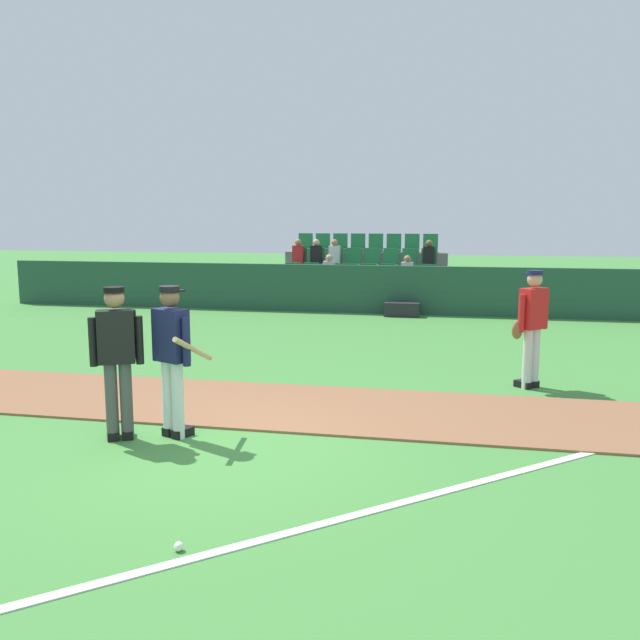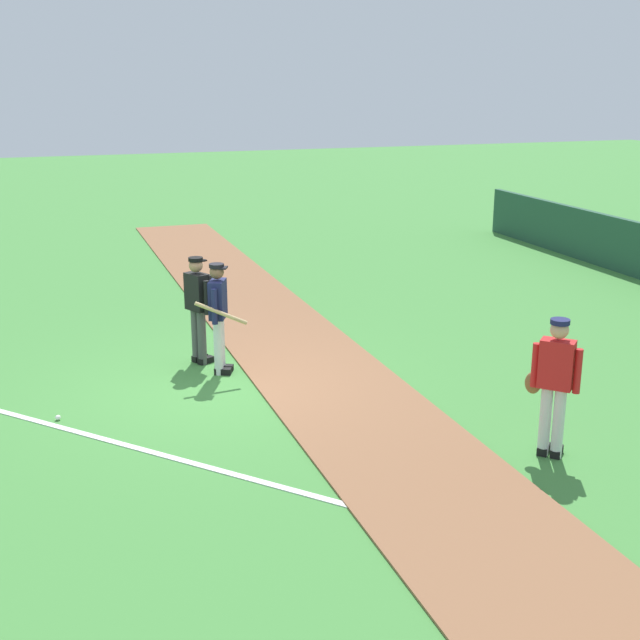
# 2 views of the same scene
# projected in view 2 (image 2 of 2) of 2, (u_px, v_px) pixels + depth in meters

# --- Properties ---
(ground_plane) EXTENTS (80.00, 80.00, 0.00)m
(ground_plane) POSITION_uv_depth(u_px,v_px,m) (216.00, 383.00, 12.66)
(ground_plane) COLOR #42843A
(infield_dirt_path) EXTENTS (28.00, 2.20, 0.03)m
(infield_dirt_path) POSITION_uv_depth(u_px,v_px,m) (317.00, 370.00, 13.17)
(infield_dirt_path) COLOR brown
(infield_dirt_path) RESTS_ON ground
(foul_line_chalk) EXTENTS (9.00, 8.08, 0.01)m
(foul_line_chalk) POSITION_uv_depth(u_px,v_px,m) (228.00, 473.00, 9.78)
(foul_line_chalk) COLOR white
(foul_line_chalk) RESTS_ON ground
(batter_navy_jersey) EXTENTS (0.62, 0.80, 1.76)m
(batter_navy_jersey) POSITION_uv_depth(u_px,v_px,m) (219.00, 314.00, 12.84)
(batter_navy_jersey) COLOR white
(batter_navy_jersey) RESTS_ON ground
(umpire_home_plate) EXTENTS (0.54, 0.43, 1.76)m
(umpire_home_plate) POSITION_uv_depth(u_px,v_px,m) (199.00, 304.00, 13.29)
(umpire_home_plate) COLOR #4C4C4C
(umpire_home_plate) RESTS_ON ground
(runner_red_jersey) EXTENTS (0.56, 0.50, 1.76)m
(runner_red_jersey) POSITION_uv_depth(u_px,v_px,m) (554.00, 382.00, 9.98)
(runner_red_jersey) COLOR silver
(runner_red_jersey) RESTS_ON ground
(baseball) EXTENTS (0.07, 0.07, 0.07)m
(baseball) POSITION_uv_depth(u_px,v_px,m) (58.00, 418.00, 11.29)
(baseball) COLOR white
(baseball) RESTS_ON ground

